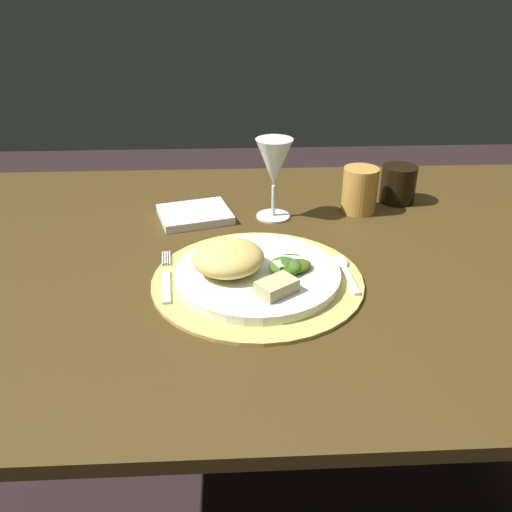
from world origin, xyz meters
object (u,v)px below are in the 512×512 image
object	(u,v)px
dark_tumbler	(398,184)
amber_tumbler	(360,190)
dinner_plate	(258,274)
wine_glass	(274,165)
fork	(166,278)
napkin	(195,214)
spoon	(344,267)
dining_table	(294,314)

from	to	relation	value
dark_tumbler	amber_tumbler	bearing A→B (deg)	-152.88
dinner_plate	wine_glass	bearing A→B (deg)	79.88
fork	wine_glass	distance (m)	0.33
dinner_plate	fork	distance (m)	0.15
napkin	dark_tumbler	bearing A→B (deg)	9.09
spoon	wine_glass	xyz separation A→B (m)	(-0.10, 0.23, 0.10)
dinner_plate	fork	bearing A→B (deg)	178.90
fork	napkin	xyz separation A→B (m)	(0.03, 0.25, -0.00)
spoon	napkin	distance (m)	0.35
wine_glass	amber_tumbler	size ratio (longest dim) A/B	1.74
wine_glass	amber_tumbler	xyz separation A→B (m)	(0.18, 0.02, -0.06)
dining_table	napkin	distance (m)	0.28
fork	dark_tumbler	size ratio (longest dim) A/B	2.08
dining_table	fork	size ratio (longest dim) A/B	8.69
amber_tumbler	napkin	bearing A→B (deg)	-176.51
dining_table	amber_tumbler	bearing A→B (deg)	49.32
dinner_plate	spoon	world-z (taller)	dinner_plate
spoon	dark_tumbler	xyz separation A→B (m)	(0.18, 0.30, 0.03)
fork	napkin	size ratio (longest dim) A/B	1.20
dining_table	dinner_plate	xyz separation A→B (m)	(-0.08, -0.10, 0.15)
dining_table	fork	world-z (taller)	fork
napkin	amber_tumbler	bearing A→B (deg)	3.49
spoon	amber_tumbler	distance (m)	0.27
dinner_plate	fork	xyz separation A→B (m)	(-0.15, 0.00, -0.01)
spoon	wine_glass	bearing A→B (deg)	113.42
dining_table	dark_tumbler	world-z (taller)	dark_tumbler
spoon	fork	bearing A→B (deg)	-175.87
fork	spoon	size ratio (longest dim) A/B	1.31
dinner_plate	dark_tumbler	xyz separation A→B (m)	(0.32, 0.33, 0.03)
wine_glass	dark_tumbler	size ratio (longest dim) A/B	2.05
dinner_plate	dining_table	bearing A→B (deg)	53.63
fork	napkin	bearing A→B (deg)	82.70
napkin	dark_tumbler	xyz separation A→B (m)	(0.43, 0.07, 0.03)
amber_tumbler	dark_tumbler	size ratio (longest dim) A/B	1.18
wine_glass	amber_tumbler	distance (m)	0.19
fork	dark_tumbler	xyz separation A→B (m)	(0.47, 0.32, 0.03)
dinner_plate	dark_tumbler	size ratio (longest dim) A/B	3.36
fork	napkin	world-z (taller)	napkin
dining_table	dark_tumbler	size ratio (longest dim) A/B	18.12
amber_tumbler	dark_tumbler	distance (m)	0.11
dinner_plate	wine_glass	world-z (taller)	wine_glass
dining_table	fork	bearing A→B (deg)	-155.79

